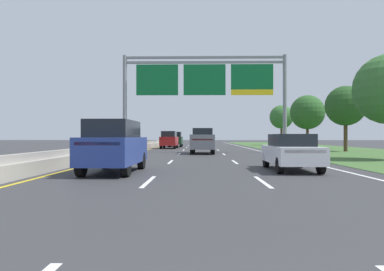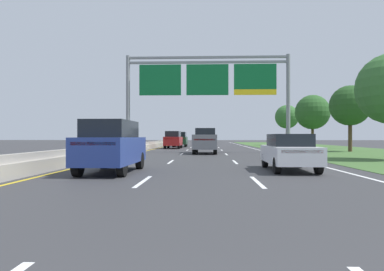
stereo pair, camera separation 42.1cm
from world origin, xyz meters
TOP-DOWN VIEW (x-y plane):
  - ground_plane at (0.00, 35.00)m, footprint 220.00×220.00m
  - lane_striping at (0.00, 34.54)m, footprint 11.96×106.00m
  - grass_verge_right at (13.95, 35.00)m, footprint 14.00×110.00m
  - median_barrier_concrete at (-6.60, 35.00)m, footprint 0.60×110.00m
  - overhead_sign_gantry at (0.30, 31.63)m, footprint 15.06×0.42m
  - pickup_truck_grey at (0.11, 29.80)m, footprint 2.10×5.44m
  - car_darkgreen_left_lane_suv at (-3.53, 49.54)m, footprint 1.90×4.70m
  - car_blue_left_lane_suv at (-3.65, 13.33)m, footprint 1.97×4.73m
  - car_red_left_lane_suv at (-3.85, 42.53)m, footprint 1.99×4.73m
  - car_white_right_lane_sedan at (3.77, 14.46)m, footprint 1.85×4.41m
  - roadside_tree_mid at (14.01, 33.83)m, footprint 3.87×3.87m
  - roadside_tree_far at (14.12, 46.34)m, footprint 4.52×4.52m
  - roadside_tree_distant at (13.60, 58.94)m, footprint 3.94×3.94m

SIDE VIEW (x-z plane):
  - ground_plane at x=0.00m, z-range 0.00..0.00m
  - lane_striping at x=0.00m, z-range 0.00..0.01m
  - grass_verge_right at x=13.95m, z-range 0.00..0.02m
  - median_barrier_concrete at x=-6.60m, z-range -0.07..0.78m
  - car_white_right_lane_sedan at x=3.77m, z-range 0.03..1.60m
  - pickup_truck_grey at x=0.11m, z-range -0.03..2.17m
  - car_darkgreen_left_lane_suv at x=-3.53m, z-range 0.04..2.15m
  - car_blue_left_lane_suv at x=-3.65m, z-range 0.04..2.15m
  - car_red_left_lane_suv at x=-3.85m, z-range 0.04..2.15m
  - roadside_tree_mid at x=14.01m, z-range 1.24..7.62m
  - roadside_tree_far at x=14.12m, z-range 1.19..8.12m
  - roadside_tree_distant at x=13.60m, z-range 1.37..8.08m
  - overhead_sign_gantry at x=0.30m, z-range 1.85..10.82m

